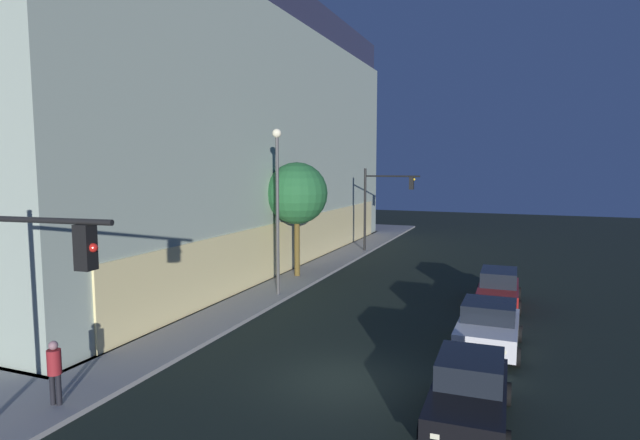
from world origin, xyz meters
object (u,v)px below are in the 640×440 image
traffic_light_far_corner (382,197)px  modern_building (151,133)px  car_black (469,390)px  car_white (488,326)px  street_lamp_sidewalk (277,192)px  sidewalk_tree (297,194)px  car_red (498,288)px  pedestrian_waiting (54,367)px

traffic_light_far_corner → modern_building: bearing=117.1°
traffic_light_far_corner → car_black: bearing=-160.3°
traffic_light_far_corner → car_white: traffic_light_far_corner is taller
traffic_light_far_corner → car_white: size_ratio=1.51×
street_lamp_sidewalk → car_black: size_ratio=1.83×
modern_building → traffic_light_far_corner: modern_building is taller
traffic_light_far_corner → sidewalk_tree: sidewalk_tree is taller
car_red → car_white: bearing=179.3°
car_black → car_white: (5.64, -0.12, 0.02)m
traffic_light_far_corner → car_red: traffic_light_far_corner is taller
car_white → car_black: bearing=178.8°
sidewalk_tree → car_red: sidewalk_tree is taller
pedestrian_waiting → car_red: pedestrian_waiting is taller
modern_building → car_red: modern_building is taller
pedestrian_waiting → car_white: size_ratio=0.43×
modern_building → sidewalk_tree: 13.14m
street_lamp_sidewalk → car_black: street_lamp_sidewalk is taller
car_white → car_red: size_ratio=0.94×
car_white → traffic_light_far_corner: bearing=25.3°
street_lamp_sidewalk → car_white: bearing=-110.8°
car_black → car_white: bearing=-1.2°
traffic_light_far_corner → car_red: (-12.09, -8.75, -3.35)m
car_black → car_white: size_ratio=1.09×
street_lamp_sidewalk → car_red: (2.37, -10.21, -4.38)m
modern_building → car_white: bearing=-115.0°
car_white → car_red: 6.23m
modern_building → sidewalk_tree: bearing=-102.4°
modern_building → sidewalk_tree: size_ratio=5.75×
sidewalk_tree → street_lamp_sidewalk: bearing=-168.5°
car_black → car_red: bearing=-0.9°
street_lamp_sidewalk → pedestrian_waiting: (-12.88, 0.26, -4.04)m
modern_building → street_lamp_sidewalk: modern_building is taller
street_lamp_sidewalk → car_white: street_lamp_sidewalk is taller
car_black → car_red: 11.87m
street_lamp_sidewalk → car_black: 14.49m
modern_building → car_black: 29.52m
traffic_light_far_corner → car_white: bearing=-154.7°
car_red → pedestrian_waiting: bearing=145.6°
modern_building → traffic_light_far_corner: size_ratio=6.12×
street_lamp_sidewalk → car_red: bearing=-76.9°
pedestrian_waiting → street_lamp_sidewalk: bearing=-1.1°
traffic_light_far_corner → car_red: bearing=-144.1°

